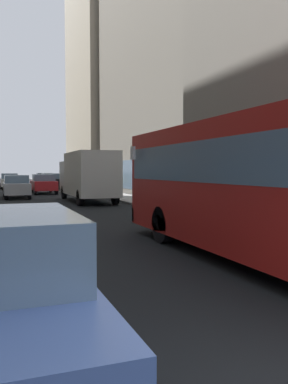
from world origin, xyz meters
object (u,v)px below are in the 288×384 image
object	(u,v)px
car_yellow_taxi	(44,180)
car_white_van	(9,181)
car_black_suv	(50,181)
transit_bus	(287,181)
box_truck	(88,175)
car_red_coupe	(44,184)
car_silver_sedan	(16,186)

from	to	relation	value
car_yellow_taxi	car_white_van	size ratio (longest dim) A/B	0.90
car_white_van	car_black_suv	size ratio (longest dim) A/B	1.03
transit_bus	car_black_suv	world-z (taller)	transit_bus
car_yellow_taxi	box_truck	bearing A→B (deg)	-90.00
car_yellow_taxi	car_red_coupe	distance (m)	13.79
car_black_suv	car_silver_sedan	bearing A→B (deg)	-107.35
car_silver_sedan	box_truck	world-z (taller)	box_truck
car_yellow_taxi	car_black_suv	xyz separation A→B (m)	(0.00, -5.66, 0.00)
transit_bus	box_truck	world-z (taller)	same
car_red_coupe	car_silver_sedan	world-z (taller)	same
box_truck	car_red_coupe	bearing A→B (deg)	99.28
car_white_van	box_truck	distance (m)	20.09
car_yellow_taxi	car_silver_sedan	world-z (taller)	same
car_white_van	car_silver_sedan	bearing A→B (deg)	-90.00
car_black_suv	box_truck	world-z (taller)	box_truck
car_yellow_taxi	car_white_van	distance (m)	5.53
car_silver_sedan	car_yellow_taxi	bearing A→B (deg)	77.77
car_red_coupe	car_silver_sedan	bearing A→B (deg)	-116.74
car_silver_sedan	car_white_van	world-z (taller)	same
car_white_van	car_black_suv	xyz separation A→B (m)	(4.00, -1.84, -0.00)
car_yellow_taxi	car_silver_sedan	size ratio (longest dim) A/B	0.95
transit_bus	car_black_suv	bearing A→B (deg)	90.00
car_silver_sedan	box_truck	size ratio (longest dim) A/B	0.60
car_red_coupe	car_silver_sedan	size ratio (longest dim) A/B	0.97
car_black_suv	box_truck	size ratio (longest dim) A/B	0.62
car_white_van	box_truck	bearing A→B (deg)	-78.50
car_yellow_taxi	car_white_van	xyz separation A→B (m)	(-4.00, -3.82, 0.00)
car_white_van	transit_bus	bearing A→B (deg)	-83.95
transit_bus	car_yellow_taxi	distance (m)	41.58
car_yellow_taxi	car_black_suv	distance (m)	5.66
car_red_coupe	car_black_suv	distance (m)	8.20
car_black_suv	car_yellow_taxi	bearing A→B (deg)	90.00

